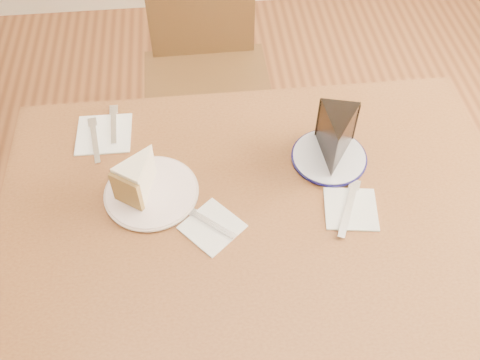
# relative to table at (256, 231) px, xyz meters

# --- Properties ---
(ground) EXTENTS (4.00, 4.00, 0.00)m
(ground) POSITION_rel_table_xyz_m (0.00, 0.00, -0.65)
(ground) COLOR #4C2714
(ground) RESTS_ON ground
(table) EXTENTS (1.20, 0.80, 0.75)m
(table) POSITION_rel_table_xyz_m (0.00, 0.00, 0.00)
(table) COLOR #4C2914
(table) RESTS_ON ground
(chair_far) EXTENTS (0.45, 0.45, 0.90)m
(chair_far) POSITION_rel_table_xyz_m (-0.08, 0.78, -0.15)
(chair_far) COLOR #382211
(chair_far) RESTS_ON ground
(plate_cream) EXTENTS (0.21, 0.21, 0.01)m
(plate_cream) POSITION_rel_table_xyz_m (-0.24, 0.06, 0.10)
(plate_cream) COLOR white
(plate_cream) RESTS_ON table
(plate_navy) EXTENTS (0.18, 0.18, 0.01)m
(plate_navy) POSITION_rel_table_xyz_m (0.20, 0.13, 0.10)
(plate_navy) COLOR white
(plate_navy) RESTS_ON table
(carrot_cake) EXTENTS (0.12, 0.13, 0.09)m
(carrot_cake) POSITION_rel_table_xyz_m (-0.26, 0.08, 0.15)
(carrot_cake) COLOR #F6E6CB
(carrot_cake) RESTS_ON plate_cream
(chocolate_cake) EXTENTS (0.13, 0.15, 0.11)m
(chocolate_cake) POSITION_rel_table_xyz_m (0.20, 0.13, 0.17)
(chocolate_cake) COLOR black
(chocolate_cake) RESTS_ON plate_navy
(napkin_cream) EXTENTS (0.16, 0.16, 0.00)m
(napkin_cream) POSITION_rel_table_xyz_m (-0.11, -0.05, 0.10)
(napkin_cream) COLOR white
(napkin_cream) RESTS_ON table
(napkin_navy) EXTENTS (0.14, 0.14, 0.00)m
(napkin_navy) POSITION_rel_table_xyz_m (0.21, -0.03, 0.10)
(napkin_navy) COLOR white
(napkin_navy) RESTS_ON table
(napkin_spare) EXTENTS (0.14, 0.14, 0.00)m
(napkin_spare) POSITION_rel_table_xyz_m (-0.37, 0.27, 0.10)
(napkin_spare) COLOR white
(napkin_spare) RESTS_ON table
(fork_cream) EXTENTS (0.12, 0.10, 0.00)m
(fork_cream) POSITION_rel_table_xyz_m (-0.12, -0.03, 0.10)
(fork_cream) COLOR silver
(fork_cream) RESTS_ON napkin_cream
(knife_navy) EXTENTS (0.09, 0.16, 0.00)m
(knife_navy) POSITION_rel_table_xyz_m (0.21, -0.03, 0.10)
(knife_navy) COLOR silver
(knife_navy) RESTS_ON napkin_navy
(fork_spare) EXTENTS (0.02, 0.14, 0.00)m
(fork_spare) POSITION_rel_table_xyz_m (-0.34, 0.30, 0.10)
(fork_spare) COLOR silver
(fork_spare) RESTS_ON napkin_spare
(knife_spare) EXTENTS (0.04, 0.16, 0.00)m
(knife_spare) POSITION_rel_table_xyz_m (-0.39, 0.25, 0.10)
(knife_spare) COLOR silver
(knife_spare) RESTS_ON napkin_spare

